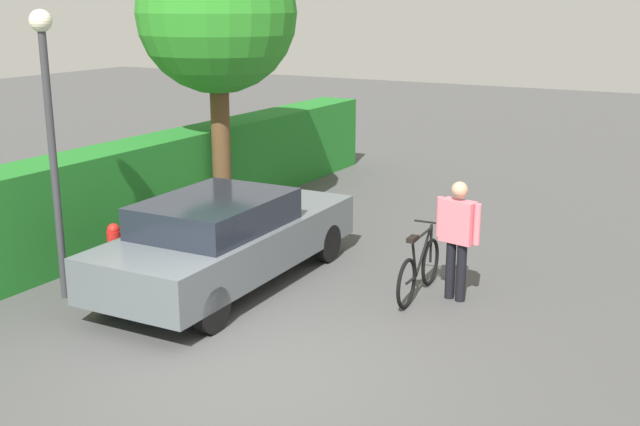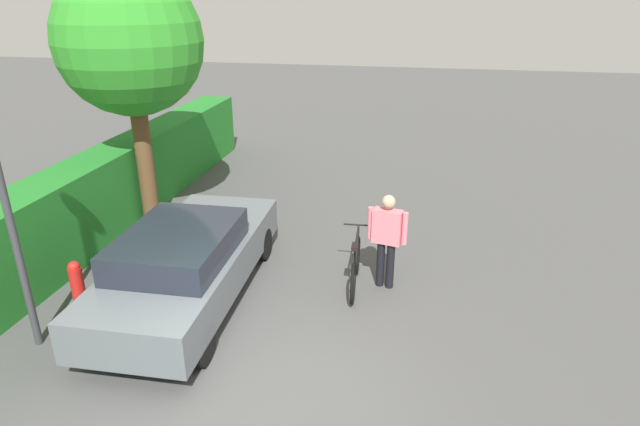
# 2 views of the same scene
# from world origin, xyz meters

# --- Properties ---
(ground_plane) EXTENTS (60.00, 60.00, 0.00)m
(ground_plane) POSITION_xyz_m (0.00, 0.00, 0.00)
(ground_plane) COLOR #484848
(parked_car_near) EXTENTS (4.48, 1.81, 1.31)m
(parked_car_near) POSITION_xyz_m (1.98, 1.76, 0.69)
(parked_car_near) COLOR slate
(parked_car_near) RESTS_ON ground
(bicycle) EXTENTS (1.63, 0.50, 0.92)m
(bicycle) POSITION_xyz_m (2.91, -0.73, 0.37)
(bicycle) COLOR black
(bicycle) RESTS_ON ground
(person_rider) EXTENTS (0.29, 0.64, 1.61)m
(person_rider) POSITION_xyz_m (3.02, -1.20, 0.94)
(person_rider) COLOR black
(person_rider) RESTS_ON ground
(tree_kerbside) EXTENTS (2.73, 2.73, 5.02)m
(tree_kerbside) POSITION_xyz_m (4.66, 3.80, 3.62)
(tree_kerbside) COLOR brown
(tree_kerbside) RESTS_ON ground
(fire_hydrant) EXTENTS (0.20, 0.20, 0.81)m
(fire_hydrant) POSITION_xyz_m (1.43, 3.32, 0.41)
(fire_hydrant) COLOR red
(fire_hydrant) RESTS_ON ground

